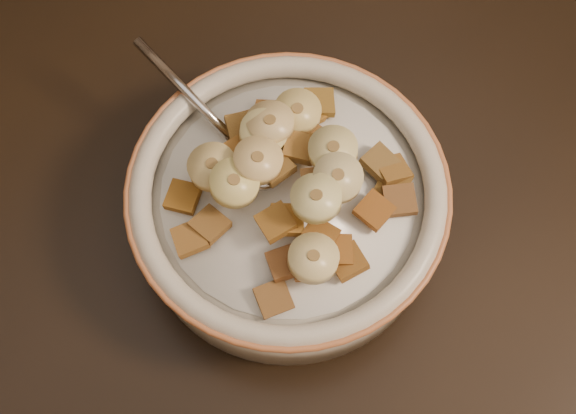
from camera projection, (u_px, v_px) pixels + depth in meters
floor at (344, 384)px, 1.31m from camera, size 4.00×4.50×0.10m
table at (411, 177)px, 0.60m from camera, size 1.41×0.92×0.04m
cereal_bowl at (288, 211)px, 0.54m from camera, size 0.20×0.20×0.05m
milk at (288, 196)px, 0.52m from camera, size 0.17×0.17×0.00m
spoon at (254, 161)px, 0.52m from camera, size 0.04×0.05×0.01m
cereal_square_0 at (190, 238)px, 0.50m from camera, size 0.03×0.03×0.01m
cereal_square_1 at (319, 102)px, 0.54m from camera, size 0.03×0.03×0.01m
cereal_square_2 at (285, 263)px, 0.49m from camera, size 0.03×0.03×0.01m
cereal_square_3 at (380, 162)px, 0.52m from camera, size 0.02×0.02×0.01m
cereal_square_4 at (300, 148)px, 0.51m from camera, size 0.03×0.03×0.01m
cereal_square_5 at (393, 185)px, 0.52m from camera, size 0.03×0.03×0.01m
cereal_square_6 at (306, 113)px, 0.53m from camera, size 0.02×0.02×0.01m
cereal_square_7 at (260, 150)px, 0.51m from camera, size 0.03×0.03×0.01m
cereal_square_8 at (276, 222)px, 0.49m from camera, size 0.02×0.02×0.01m
cereal_square_9 at (242, 128)px, 0.53m from camera, size 0.03×0.03×0.01m
cereal_square_10 at (374, 210)px, 0.50m from camera, size 0.02×0.02×0.01m
cereal_square_11 at (400, 200)px, 0.51m from camera, size 0.03×0.03×0.01m
cereal_square_12 at (348, 261)px, 0.49m from camera, size 0.02×0.02×0.01m
cereal_square_13 at (249, 125)px, 0.53m from camera, size 0.03×0.03×0.01m
cereal_square_14 at (306, 148)px, 0.51m from camera, size 0.03×0.03×0.01m
cereal_square_15 at (275, 167)px, 0.50m from camera, size 0.02×0.02×0.01m
cereal_square_16 at (266, 155)px, 0.51m from camera, size 0.02×0.02×0.01m
cereal_square_17 at (274, 298)px, 0.49m from camera, size 0.02×0.03×0.01m
cereal_square_18 at (308, 136)px, 0.52m from camera, size 0.02×0.02×0.01m
cereal_square_19 at (287, 220)px, 0.49m from camera, size 0.03×0.03×0.01m
cereal_square_20 at (319, 236)px, 0.49m from camera, size 0.03×0.03×0.01m
cereal_square_21 at (221, 173)px, 0.51m from camera, size 0.03×0.03×0.01m
cereal_square_22 at (269, 115)px, 0.53m from camera, size 0.03×0.03×0.01m
cereal_square_23 at (210, 225)px, 0.50m from camera, size 0.02×0.02×0.01m
cereal_square_24 at (318, 183)px, 0.50m from camera, size 0.03×0.03×0.01m
cereal_square_25 at (183, 197)px, 0.51m from camera, size 0.03×0.03×0.01m
cereal_square_26 at (336, 250)px, 0.49m from camera, size 0.03×0.03×0.01m
cereal_square_27 at (241, 151)px, 0.51m from camera, size 0.02×0.02×0.01m
cereal_square_28 at (311, 265)px, 0.49m from camera, size 0.03×0.03×0.01m
cereal_square_29 at (393, 170)px, 0.52m from camera, size 0.02×0.03×0.01m
banana_slice_0 at (264, 133)px, 0.51m from camera, size 0.03×0.03×0.01m
banana_slice_1 at (270, 123)px, 0.51m from camera, size 0.04×0.04×0.01m
banana_slice_2 at (338, 178)px, 0.49m from camera, size 0.04×0.04×0.01m
banana_slice_3 at (297, 112)px, 0.52m from camera, size 0.04×0.04×0.01m
banana_slice_4 at (212, 167)px, 0.50m from camera, size 0.04×0.04×0.01m
banana_slice_5 at (316, 198)px, 0.48m from camera, size 0.04×0.04×0.01m
banana_slice_6 at (313, 258)px, 0.48m from camera, size 0.04×0.04×0.01m
banana_slice_7 at (234, 183)px, 0.49m from camera, size 0.04×0.04×0.01m
banana_slice_8 at (333, 150)px, 0.50m from camera, size 0.04×0.04×0.01m
banana_slice_9 at (258, 160)px, 0.50m from camera, size 0.04×0.04×0.01m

